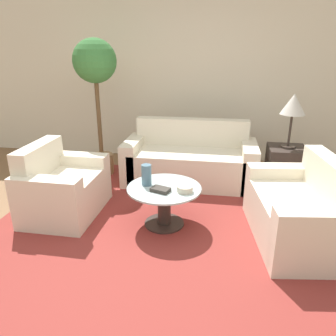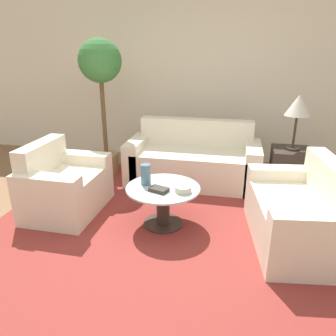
# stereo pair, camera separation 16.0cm
# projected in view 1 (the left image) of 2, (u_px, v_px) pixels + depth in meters

# --- Properties ---
(ground_plane) EXTENTS (14.00, 14.00, 0.00)m
(ground_plane) POSITION_uv_depth(u_px,v_px,m) (141.00, 261.00, 2.91)
(ground_plane) COLOR brown
(wall_back) EXTENTS (10.00, 0.06, 2.60)m
(wall_back) POSITION_uv_depth(u_px,v_px,m) (183.00, 78.00, 5.19)
(wall_back) COLOR beige
(wall_back) RESTS_ON ground_plane
(rug) EXTENTS (3.60, 3.39, 0.01)m
(rug) POSITION_uv_depth(u_px,v_px,m) (164.00, 224.00, 3.50)
(rug) COLOR maroon
(rug) RESTS_ON ground_plane
(sofa_main) EXTENTS (1.78, 0.79, 0.83)m
(sofa_main) POSITION_uv_depth(u_px,v_px,m) (190.00, 161.00, 4.55)
(sofa_main) COLOR beige
(sofa_main) RESTS_ON ground_plane
(armchair) EXTENTS (0.74, 0.98, 0.80)m
(armchair) POSITION_uv_depth(u_px,v_px,m) (61.00, 189.00, 3.66)
(armchair) COLOR beige
(armchair) RESTS_ON ground_plane
(loveseat) EXTENTS (0.90, 1.32, 0.81)m
(loveseat) POSITION_uv_depth(u_px,v_px,m) (302.00, 213.00, 3.15)
(loveseat) COLOR beige
(loveseat) RESTS_ON ground_plane
(coffee_table) EXTENTS (0.77, 0.77, 0.43)m
(coffee_table) POSITION_uv_depth(u_px,v_px,m) (164.00, 201.00, 3.41)
(coffee_table) COLOR #332823
(coffee_table) RESTS_ON ground_plane
(side_table) EXTENTS (0.47, 0.47, 0.57)m
(side_table) POSITION_uv_depth(u_px,v_px,m) (285.00, 168.00, 4.29)
(side_table) COLOR #332823
(side_table) RESTS_ON ground_plane
(table_lamp) EXTENTS (0.30, 0.30, 0.68)m
(table_lamp) POSITION_uv_depth(u_px,v_px,m) (293.00, 106.00, 4.00)
(table_lamp) COLOR #332823
(table_lamp) RESTS_ON side_table
(potted_plant) EXTENTS (0.58, 0.58, 1.89)m
(potted_plant) POSITION_uv_depth(u_px,v_px,m) (96.00, 77.00, 4.42)
(potted_plant) COLOR #93704C
(potted_plant) RESTS_ON ground_plane
(vase) EXTENTS (0.10, 0.10, 0.22)m
(vase) POSITION_uv_depth(u_px,v_px,m) (146.00, 175.00, 3.37)
(vase) COLOR slate
(vase) RESTS_ON coffee_table
(bowl) EXTENTS (0.16, 0.16, 0.06)m
(bowl) POSITION_uv_depth(u_px,v_px,m) (185.00, 189.00, 3.24)
(bowl) COLOR beige
(bowl) RESTS_ON coffee_table
(book_stack) EXTENTS (0.21, 0.17, 0.04)m
(book_stack) POSITION_uv_depth(u_px,v_px,m) (160.00, 190.00, 3.25)
(book_stack) COLOR #38332D
(book_stack) RESTS_ON coffee_table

